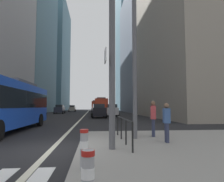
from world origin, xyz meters
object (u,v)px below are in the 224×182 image
(pedestrian_walking, at_px, (167,121))
(street_lamp_post, at_px, (134,29))
(car_oncoming_mid, at_px, (60,109))
(car_receding_near, at_px, (112,110))
(bollard_front, at_px, (88,177))
(city_bus_red_receding, at_px, (101,105))
(city_bus_blue_oncoming, at_px, (6,103))
(car_oncoming_far, at_px, (72,108))
(pedestrian_waiting, at_px, (153,117))
(car_receding_far, at_px, (99,111))
(bollard_left, at_px, (84,147))
(traffic_signal_gantry, at_px, (46,33))
(city_bus_red_distant, at_px, (96,106))

(pedestrian_walking, bearing_deg, street_lamp_post, 134.03)
(car_oncoming_mid, xyz_separation_m, car_receding_near, (10.31, -13.11, -0.00))
(bollard_front, bearing_deg, street_lamp_post, 72.22)
(city_bus_red_receding, distance_m, bollard_front, 40.71)
(city_bus_blue_oncoming, xyz_separation_m, street_lamp_post, (7.48, -4.24, 3.45))
(car_oncoming_far, bearing_deg, pedestrian_waiting, -79.99)
(car_receding_far, bearing_deg, pedestrian_walking, -83.73)
(car_receding_near, bearing_deg, car_oncoming_mid, 128.19)
(city_bus_red_receding, bearing_deg, bollard_left, -92.70)
(car_oncoming_far, height_order, traffic_signal_gantry, traffic_signal_gantry)
(car_oncoming_mid, height_order, car_receding_near, same)
(traffic_signal_gantry, height_order, bollard_left, traffic_signal_gantry)
(car_receding_far, distance_m, pedestrian_walking, 20.61)
(city_bus_blue_oncoming, distance_m, city_bus_red_receding, 31.07)
(bollard_left, relative_size, pedestrian_waiting, 0.54)
(car_receding_far, height_order, bollard_front, car_receding_far)
(car_oncoming_far, bearing_deg, bollard_left, -83.85)
(city_bus_red_receding, relative_size, pedestrian_walking, 7.33)
(city_bus_red_receding, bearing_deg, car_oncoming_mid, 170.62)
(bollard_left, bearing_deg, street_lamp_post, 63.91)
(car_oncoming_far, bearing_deg, car_receding_far, -78.10)
(car_oncoming_far, distance_m, street_lamp_post, 54.23)
(bollard_front, bearing_deg, car_oncoming_far, 96.09)
(car_oncoming_far, xyz_separation_m, pedestrian_walking, (9.42, -54.52, 0.04))
(car_oncoming_mid, bearing_deg, pedestrian_waiting, -73.84)
(city_bus_blue_oncoming, bearing_deg, car_oncoming_far, 91.01)
(bollard_left, height_order, pedestrian_walking, pedestrian_walking)
(traffic_signal_gantry, bearing_deg, pedestrian_walking, 12.95)
(car_oncoming_mid, distance_m, pedestrian_waiting, 36.94)
(car_oncoming_mid, height_order, car_receding_far, same)
(city_bus_red_distant, xyz_separation_m, car_oncoming_far, (-7.17, -0.41, -0.85))
(city_bus_red_distant, height_order, bollard_left, city_bus_red_distant)
(car_receding_near, xyz_separation_m, street_lamp_post, (-1.03, -22.85, 4.29))
(car_receding_near, bearing_deg, pedestrian_walking, -89.89)
(street_lamp_post, relative_size, pedestrian_waiting, 4.64)
(car_receding_far, xyz_separation_m, pedestrian_waiting, (2.17, -18.90, 0.12))
(car_oncoming_far, distance_m, pedestrian_waiting, 53.75)
(car_oncoming_far, height_order, street_lamp_post, street_lamp_post)
(car_receding_near, height_order, bollard_front, car_receding_near)
(street_lamp_post, bearing_deg, city_bus_red_receding, 90.49)
(street_lamp_post, bearing_deg, city_bus_red_distant, 91.25)
(city_bus_red_distant, relative_size, bollard_left, 11.62)
(car_receding_far, relative_size, pedestrian_walking, 2.89)
(city_bus_red_receding, height_order, car_receding_near, city_bus_red_receding)
(city_bus_blue_oncoming, relative_size, city_bus_red_receding, 0.96)
(city_bus_red_distant, height_order, car_oncoming_far, city_bus_red_distant)
(bollard_front, bearing_deg, bollard_left, 94.30)
(pedestrian_walking, bearing_deg, pedestrian_waiting, 92.79)
(city_bus_red_distant, relative_size, bollard_front, 12.82)
(car_receding_near, distance_m, pedestrian_waiting, 22.38)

